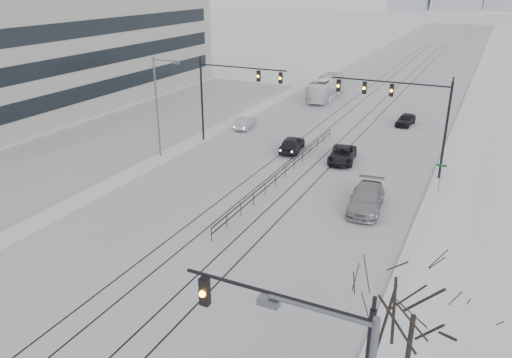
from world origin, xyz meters
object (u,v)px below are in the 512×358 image
Objects in this scene: sedan_sb_inner at (292,144)px; sedan_nb_right at (366,199)px; sedan_sb_outer at (245,123)px; sedan_nb_far at (406,120)px; bare_tree at (412,328)px; sedan_nb_front at (342,155)px; box_truck at (326,88)px.

sedan_nb_right is at bearing 127.83° from sedan_sb_inner.
sedan_sb_outer is 1.01× the size of sedan_nb_far.
sedan_nb_right is at bearing 132.04° from sedan_sb_outer.
bare_tree is at bearing 117.61° from sedan_sb_outer.
sedan_nb_front is 0.45× the size of box_truck.
sedan_sb_inner is 1.14× the size of sedan_sb_outer.
sedan_sb_inner is 15.99m from sedan_nb_far.
sedan_sb_inner reaches higher than sedan_nb_far.
bare_tree is 1.40× the size of sedan_sb_inner.
sedan_nb_far is (-7.12, 41.28, -3.84)m from bare_tree.
bare_tree is 31.62m from sedan_sb_inner.
sedan_sb_outer is at bearing -40.44° from sedan_sb_inner.
sedan_nb_right is (9.49, -9.59, 0.05)m from sedan_sb_inner.
sedan_nb_far is 14.98m from box_truck.
sedan_sb_outer is 17.88m from box_truck.
sedan_nb_right is at bearing 107.72° from bare_tree.
box_truck is (-12.18, 8.67, 0.81)m from sedan_nb_far.
sedan_sb_outer is 13.76m from sedan_nb_front.
bare_tree reaches higher than sedan_sb_outer.
sedan_nb_front is at bearing 110.66° from bare_tree.
sedan_nb_front is at bearing 148.40° from sedan_sb_outer.
sedan_nb_right is 34.83m from box_truck.
sedan_nb_right is 23.43m from sedan_nb_far.
sedan_nb_right is at bearing 110.67° from box_truck.
sedan_nb_right reaches higher than sedan_sb_outer.
sedan_nb_right is (-5.71, 17.89, -3.70)m from bare_tree.
sedan_sb_inner is at bearing 98.05° from box_truck.
sedan_sb_inner is 5.17m from sedan_nb_front.
sedan_nb_front is 9.88m from sedan_nb_right.
sedan_sb_inner is (-15.20, 27.47, -3.75)m from bare_tree.
sedan_sb_outer is (-7.43, 4.93, -0.11)m from sedan_sb_inner.
sedan_nb_right reaches higher than sedan_nb_far.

